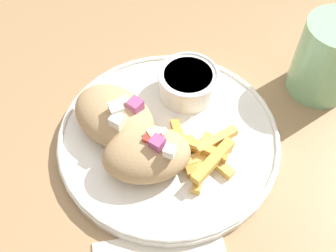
% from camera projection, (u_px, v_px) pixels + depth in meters
% --- Properties ---
extents(table, '(1.57, 1.57, 0.73)m').
position_uv_depth(table, '(151.00, 133.00, 0.59)').
color(table, '#9E7A51').
rests_on(table, ground_plane).
extents(plate, '(0.29, 0.29, 0.02)m').
position_uv_depth(plate, '(168.00, 137.00, 0.51)').
color(plate, white).
rests_on(plate, table).
extents(pita_sandwich_near, '(0.11, 0.09, 0.06)m').
position_uv_depth(pita_sandwich_near, '(143.00, 155.00, 0.46)').
color(pita_sandwich_near, tan).
rests_on(pita_sandwich_near, plate).
extents(pita_sandwich_far, '(0.14, 0.14, 0.06)m').
position_uv_depth(pita_sandwich_far, '(113.00, 116.00, 0.49)').
color(pita_sandwich_far, tan).
rests_on(pita_sandwich_far, plate).
extents(fries_pile, '(0.09, 0.10, 0.02)m').
position_uv_depth(fries_pile, '(202.00, 154.00, 0.48)').
color(fries_pile, gold).
rests_on(fries_pile, plate).
extents(sauce_ramekin, '(0.08, 0.08, 0.04)m').
position_uv_depth(sauce_ramekin, '(187.00, 82.00, 0.53)').
color(sauce_ramekin, white).
rests_on(sauce_ramekin, plate).
extents(water_glass, '(0.09, 0.09, 0.11)m').
position_uv_depth(water_glass, '(326.00, 61.00, 0.53)').
color(water_glass, '#8CCC93').
rests_on(water_glass, table).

